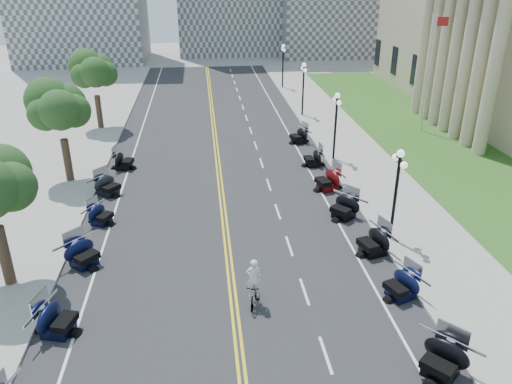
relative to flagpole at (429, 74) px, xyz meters
name	(u,v)px	position (x,y,z in m)	size (l,w,h in m)	color
ground	(233,296)	(-18.00, -22.00, -5.00)	(160.00, 160.00, 0.00)	gray
road	(222,200)	(-18.00, -12.00, -5.00)	(16.00, 90.00, 0.01)	#333335
centerline_yellow_a	(220,200)	(-18.12, -12.00, -4.99)	(0.12, 90.00, 0.00)	yellow
centerline_yellow_b	(224,200)	(-17.88, -12.00, -4.99)	(0.12, 90.00, 0.00)	yellow
edge_line_north	(323,195)	(-11.60, -12.00, -4.99)	(0.12, 90.00, 0.00)	white
edge_line_south	(117,205)	(-24.40, -12.00, -4.99)	(0.12, 90.00, 0.00)	white
lane_dash_5	(326,355)	(-14.80, -26.00, -4.99)	(0.12, 2.00, 0.00)	white
lane_dash_6	(304,291)	(-14.80, -22.00, -4.99)	(0.12, 2.00, 0.00)	white
lane_dash_7	(289,246)	(-14.80, -18.00, -4.99)	(0.12, 2.00, 0.00)	white
lane_dash_8	(278,211)	(-14.80, -14.00, -4.99)	(0.12, 2.00, 0.00)	white
lane_dash_9	(269,185)	(-14.80, -10.00, -4.99)	(0.12, 2.00, 0.00)	white
lane_dash_10	(262,163)	(-14.80, -6.00, -4.99)	(0.12, 2.00, 0.00)	white
lane_dash_11	(256,145)	(-14.80, -2.00, -4.99)	(0.12, 2.00, 0.00)	white
lane_dash_12	(251,130)	(-14.80, 2.00, -4.99)	(0.12, 2.00, 0.00)	white
lane_dash_13	(246,118)	(-14.80, 6.00, -4.99)	(0.12, 2.00, 0.00)	white
lane_dash_14	(243,107)	(-14.80, 10.00, -4.99)	(0.12, 2.00, 0.00)	white
lane_dash_15	(240,98)	(-14.80, 14.00, -4.99)	(0.12, 2.00, 0.00)	white
lane_dash_16	(237,90)	(-14.80, 18.00, -4.99)	(0.12, 2.00, 0.00)	white
lane_dash_17	(235,82)	(-14.80, 22.00, -4.99)	(0.12, 2.00, 0.00)	white
lane_dash_18	(232,76)	(-14.80, 26.00, -4.99)	(0.12, 2.00, 0.00)	white
lane_dash_19	(230,70)	(-14.80, 30.00, -4.99)	(0.12, 2.00, 0.00)	white
sidewalk_north	(385,191)	(-7.50, -12.00, -4.92)	(5.00, 90.00, 0.15)	#9E9991
sidewalk_south	(47,207)	(-28.50, -12.00, -4.92)	(5.00, 90.00, 0.15)	#9E9991
lawn	(435,147)	(-0.50, -4.00, -4.95)	(9.00, 60.00, 0.10)	#356023
street_lamp_2	(395,196)	(-9.40, -18.00, -2.40)	(0.50, 1.20, 4.90)	black
street_lamp_3	(335,127)	(-9.40, -6.00, -2.40)	(0.50, 1.20, 4.90)	black
street_lamp_4	(303,90)	(-9.40, 6.00, -2.40)	(0.50, 1.20, 4.90)	black
street_lamp_5	(283,66)	(-9.40, 18.00, -2.40)	(0.50, 1.20, 4.90)	black
flagpole	(429,74)	(0.00, 0.00, 0.00)	(1.10, 0.20, 10.00)	silver
tree_3	(60,113)	(-28.00, -8.00, -0.25)	(4.80, 4.80, 9.20)	#235619
tree_4	(94,75)	(-28.00, 4.00, -0.25)	(4.80, 4.80, 9.20)	#235619
motorcycle_n_4	(443,358)	(-10.99, -27.39, -4.26)	(2.10, 2.10, 1.47)	black
motorcycle_n_5	(401,284)	(-10.71, -22.82, -4.32)	(1.93, 1.93, 1.35)	black
motorcycle_n_6	(374,241)	(-10.74, -19.16, -4.27)	(2.09, 2.09, 1.46)	black
motorcycle_n_7	(344,206)	(-11.14, -15.16, -4.27)	(2.08, 2.08, 1.46)	black
motorcycle_n_8	(328,179)	(-11.12, -11.20, -4.24)	(2.17, 2.17, 1.52)	#590A0C
motorcycle_n_9	(313,157)	(-11.16, -6.95, -4.34)	(1.90, 1.90, 1.33)	black
motorcycle_n_10	(299,135)	(-11.21, -1.76, -4.32)	(1.94, 1.94, 1.36)	black
motorcycle_s_5	(56,318)	(-25.03, -23.62, -4.28)	(2.05, 2.05, 1.43)	black
motorcycle_s_6	(83,252)	(-25.01, -18.69, -4.28)	(2.05, 2.05, 1.44)	black
motorcycle_s_7	(101,214)	(-24.90, -14.38, -4.38)	(1.77, 1.77, 1.24)	black
motorcycle_s_8	(108,185)	(-25.12, -10.44, -4.30)	(2.00, 2.00, 1.40)	black
motorcycle_s_9	(123,160)	(-24.71, -6.03, -4.31)	(1.97, 1.97, 1.38)	black
bicycle	(254,293)	(-17.15, -22.57, -4.45)	(0.52, 1.83, 1.10)	#A51414
cyclist_rider	(254,263)	(-17.15, -22.57, -2.98)	(0.67, 0.44, 1.85)	silver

